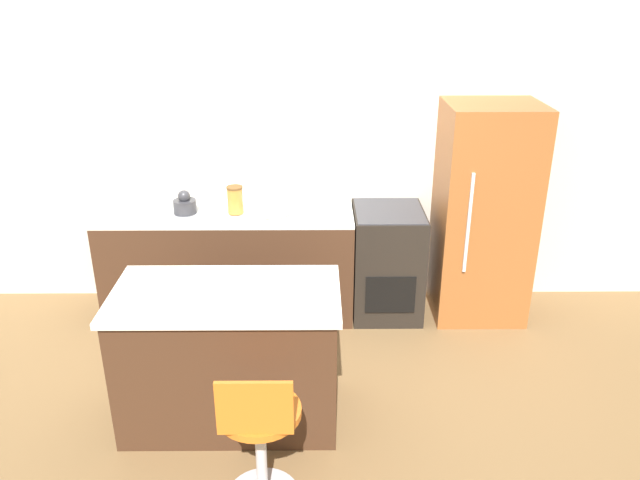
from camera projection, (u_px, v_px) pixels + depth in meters
The scene contains 10 objects.
ground_plane at pixel (265, 331), 5.06m from camera, with size 14.00×14.00×0.00m, color brown.
wall_back at pixel (266, 152), 5.17m from camera, with size 8.00×0.06×2.60m.
back_counter at pixel (230, 263), 5.18m from camera, with size 2.03×0.63×0.91m.
kitchen_island at pixel (230, 355), 3.93m from camera, with size 1.38×0.74×0.91m.
oven_range at pixel (387, 262), 5.19m from camera, with size 0.57×0.65×0.91m.
refrigerator at pixel (483, 214), 5.02m from camera, with size 0.73×0.67×1.77m.
stool_chair at pixel (260, 438), 3.25m from camera, with size 0.44×0.44×0.91m.
kettle at pixel (185, 204), 4.93m from camera, with size 0.18×0.18×0.19m.
mixing_bowl at pixel (272, 207), 4.95m from camera, with size 0.29×0.29×0.09m.
canister_jar at pixel (235, 200), 4.92m from camera, with size 0.13×0.13×0.22m.
Camera 1 is at (0.41, -4.36, 2.68)m, focal length 35.00 mm.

